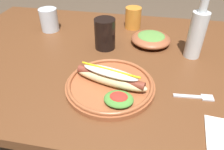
{
  "coord_description": "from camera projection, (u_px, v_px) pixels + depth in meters",
  "views": [
    {
      "loc": [
        0.18,
        -0.72,
        1.19
      ],
      "look_at": [
        0.08,
        -0.17,
        0.77
      ],
      "focal_mm": 34.1,
      "sensor_mm": 36.0,
      "label": 1
    }
  ],
  "objects": [
    {
      "name": "water_cup",
      "position": [
        49.0,
        20.0,
        1.01
      ],
      "size": [
        0.08,
        0.08,
        0.1
      ],
      "primitive_type": "cylinder",
      "color": "silver",
      "rests_on": "dining_table"
    },
    {
      "name": "glass_bottle",
      "position": [
        197.0,
        33.0,
        0.79
      ],
      "size": [
        0.06,
        0.06,
        0.25
      ],
      "color": "silver",
      "rests_on": "dining_table"
    },
    {
      "name": "dining_table",
      "position": [
        102.0,
        73.0,
        0.92
      ],
      "size": [
        1.33,
        0.89,
        0.74
      ],
      "color": "brown",
      "rests_on": "ground_plane"
    },
    {
      "name": "fork",
      "position": [
        197.0,
        97.0,
        0.65
      ],
      "size": [
        0.12,
        0.03,
        0.0
      ],
      "rotation": [
        0.0,
        0.0,
        0.08
      ],
      "color": "silver",
      "rests_on": "dining_table"
    },
    {
      "name": "extra_cup",
      "position": [
        133.0,
        18.0,
        1.03
      ],
      "size": [
        0.08,
        0.08,
        0.1
      ],
      "primitive_type": "cylinder",
      "color": "orange",
      "rests_on": "dining_table"
    },
    {
      "name": "soda_cup",
      "position": [
        105.0,
        34.0,
        0.87
      ],
      "size": [
        0.09,
        0.09,
        0.12
      ],
      "primitive_type": "cylinder",
      "color": "black",
      "rests_on": "dining_table"
    },
    {
      "name": "hot_dog_plate",
      "position": [
        111.0,
        84.0,
        0.67
      ],
      "size": [
        0.29,
        0.29,
        0.08
      ],
      "color": "#9E5633",
      "rests_on": "dining_table"
    },
    {
      "name": "side_bowl",
      "position": [
        151.0,
        39.0,
        0.91
      ],
      "size": [
        0.17,
        0.17,
        0.05
      ],
      "color": "brown",
      "rests_on": "dining_table"
    }
  ]
}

